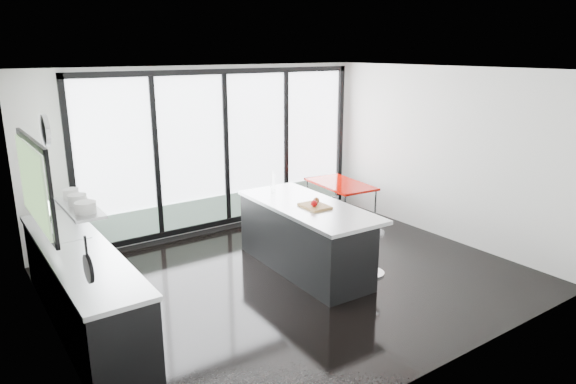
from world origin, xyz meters
TOP-DOWN VIEW (x-y plane):
  - floor at (0.00, 0.00)m, footprint 6.00×5.00m
  - ceiling at (0.00, 0.00)m, footprint 6.00×5.00m
  - wall_back at (0.27, 2.47)m, footprint 6.00×0.09m
  - wall_front at (0.00, -2.50)m, footprint 6.00×0.00m
  - wall_left at (-2.97, 0.27)m, footprint 0.26×5.00m
  - wall_right at (3.00, 0.00)m, footprint 0.00×5.00m
  - counter_cabinets at (-2.67, 0.40)m, footprint 0.69×3.24m
  - island at (0.29, 0.19)m, footprint 1.06×2.37m
  - bar_stool_near at (0.96, -0.49)m, footprint 0.50×0.50m
  - bar_stool_far at (0.93, 0.24)m, footprint 0.45×0.45m
  - red_table at (2.14, 1.55)m, footprint 0.88×1.39m

SIDE VIEW (x-z plane):
  - floor at x=0.00m, z-range 0.00..0.00m
  - bar_stool_near at x=0.96m, z-range 0.00..0.64m
  - bar_stool_far at x=0.93m, z-range 0.00..0.70m
  - red_table at x=2.14m, z-range 0.00..0.71m
  - counter_cabinets at x=-2.67m, z-range -0.22..1.14m
  - island at x=0.29m, z-range -0.14..1.11m
  - wall_back at x=0.27m, z-range -0.13..2.67m
  - wall_front at x=0.00m, z-range 0.00..2.80m
  - wall_right at x=3.00m, z-range 0.00..2.80m
  - wall_left at x=-2.97m, z-range 0.16..2.96m
  - ceiling at x=0.00m, z-range 2.80..2.80m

